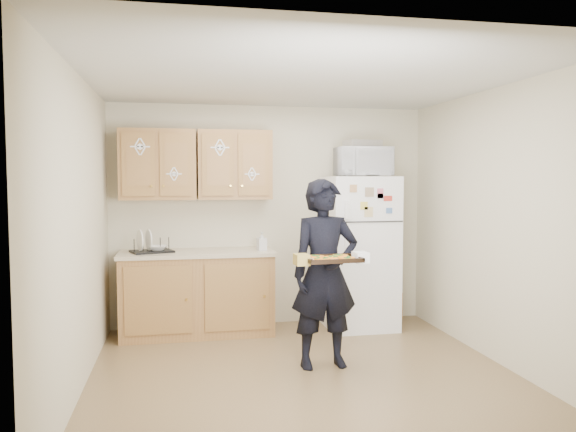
{
  "coord_description": "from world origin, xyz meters",
  "views": [
    {
      "loc": [
        -1.03,
        -4.56,
        1.67
      ],
      "look_at": [
        -0.06,
        0.45,
        1.33
      ],
      "focal_mm": 35.0,
      "sensor_mm": 36.0,
      "label": 1
    }
  ],
  "objects_px": {
    "baking_tray": "(331,260)",
    "dish_rack": "(152,245)",
    "person": "(325,274)",
    "refrigerator": "(359,252)",
    "microwave": "(363,162)"
  },
  "relations": [
    {
      "from": "refrigerator",
      "to": "dish_rack",
      "type": "relative_size",
      "value": 4.14
    },
    {
      "from": "refrigerator",
      "to": "person",
      "type": "height_order",
      "value": "refrigerator"
    },
    {
      "from": "refrigerator",
      "to": "microwave",
      "type": "distance_m",
      "value": 1.01
    },
    {
      "from": "dish_rack",
      "to": "person",
      "type": "bearing_deg",
      "value": -39.47
    },
    {
      "from": "baking_tray",
      "to": "dish_rack",
      "type": "bearing_deg",
      "value": 129.9
    },
    {
      "from": "refrigerator",
      "to": "baking_tray",
      "type": "xyz_separation_m",
      "value": [
        -0.74,
        -1.53,
        0.15
      ]
    },
    {
      "from": "microwave",
      "to": "dish_rack",
      "type": "xyz_separation_m",
      "value": [
        -2.29,
        0.1,
        -0.88
      ]
    },
    {
      "from": "dish_rack",
      "to": "baking_tray",
      "type": "bearing_deg",
      "value": -45.88
    },
    {
      "from": "baking_tray",
      "to": "microwave",
      "type": "xyz_separation_m",
      "value": [
        0.76,
        1.48,
        0.86
      ]
    },
    {
      "from": "microwave",
      "to": "dish_rack",
      "type": "height_order",
      "value": "microwave"
    },
    {
      "from": "microwave",
      "to": "baking_tray",
      "type": "bearing_deg",
      "value": -116.77
    },
    {
      "from": "microwave",
      "to": "dish_rack",
      "type": "distance_m",
      "value": 2.46
    },
    {
      "from": "refrigerator",
      "to": "baking_tray",
      "type": "relative_size",
      "value": 3.71
    },
    {
      "from": "baking_tray",
      "to": "dish_rack",
      "type": "height_order",
      "value": "dish_rack"
    },
    {
      "from": "person",
      "to": "dish_rack",
      "type": "height_order",
      "value": "person"
    }
  ]
}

